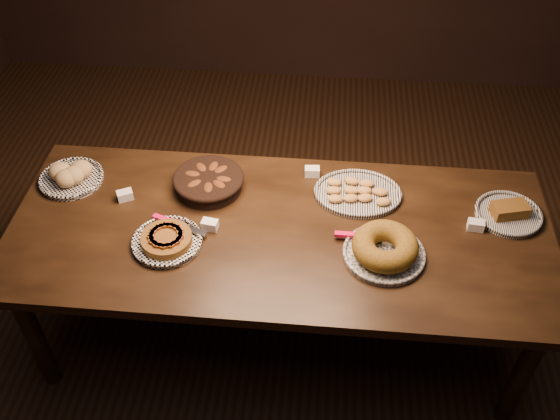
# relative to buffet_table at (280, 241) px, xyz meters

# --- Properties ---
(ground) EXTENTS (5.00, 5.00, 0.00)m
(ground) POSITION_rel_buffet_table_xyz_m (0.00, 0.00, -0.68)
(ground) COLOR black
(ground) RESTS_ON ground
(buffet_table) EXTENTS (2.40, 1.00, 0.75)m
(buffet_table) POSITION_rel_buffet_table_xyz_m (0.00, 0.00, 0.00)
(buffet_table) COLOR black
(buffet_table) RESTS_ON ground
(apple_tart_plate) EXTENTS (0.32, 0.30, 0.06)m
(apple_tart_plate) POSITION_rel_buffet_table_xyz_m (-0.47, -0.13, 0.10)
(apple_tart_plate) COLOR white
(apple_tart_plate) RESTS_ON buffet_table
(madeleine_platter) EXTENTS (0.40, 0.33, 0.05)m
(madeleine_platter) POSITION_rel_buffet_table_xyz_m (0.34, 0.25, 0.09)
(madeleine_platter) COLOR black
(madeleine_platter) RESTS_ON buffet_table
(bundt_cake_plate) EXTENTS (0.39, 0.36, 0.11)m
(bundt_cake_plate) POSITION_rel_buffet_table_xyz_m (0.45, -0.12, 0.12)
(bundt_cake_plate) COLOR black
(bundt_cake_plate) RESTS_ON buffet_table
(croissant_basket) EXTENTS (0.37, 0.37, 0.08)m
(croissant_basket) POSITION_rel_buffet_table_xyz_m (-0.35, 0.24, 0.12)
(croissant_basket) COLOR black
(croissant_basket) RESTS_ON buffet_table
(bread_roll_plate) EXTENTS (0.30, 0.30, 0.09)m
(bread_roll_plate) POSITION_rel_buffet_table_xyz_m (-1.02, 0.23, 0.11)
(bread_roll_plate) COLOR white
(bread_roll_plate) RESTS_ON buffet_table
(loaf_plate) EXTENTS (0.30, 0.30, 0.07)m
(loaf_plate) POSITION_rel_buffet_table_xyz_m (1.01, 0.18, 0.09)
(loaf_plate) COLOR black
(loaf_plate) RESTS_ON buffet_table
(tent_cards) EXTENTS (1.66, 0.48, 0.04)m
(tent_cards) POSITION_rel_buffet_table_xyz_m (0.08, 0.11, 0.10)
(tent_cards) COLOR white
(tent_cards) RESTS_ON buffet_table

